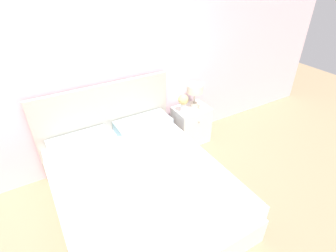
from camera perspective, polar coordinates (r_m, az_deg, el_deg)
The scene contains 7 objects.
ground_plane at distance 3.97m, azimuth -12.11°, elevation -6.77°, with size 12.00×12.00×0.00m, color tan.
wall_back at distance 3.38m, azimuth -15.08°, elevation 11.23°, with size 8.00×0.06×2.60m.
bed at distance 3.10m, azimuth -6.51°, elevation -12.57°, with size 1.79×2.08×1.17m.
nightstand at distance 4.09m, azimuth 5.00°, elevation 0.28°, with size 0.52×0.41×0.58m.
table_lamp at distance 3.89m, azimuth 5.85°, elevation 7.79°, with size 0.24×0.24×0.35m.
flower_vase at distance 3.78m, azimuth 3.36°, elevation 5.44°, with size 0.15×0.15×0.26m.
alarm_clock at distance 3.92m, azimuth 7.01°, elevation 4.24°, with size 0.06×0.05×0.08m.
Camera 1 is at (-0.80, -3.00, 2.48)m, focal length 28.00 mm.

